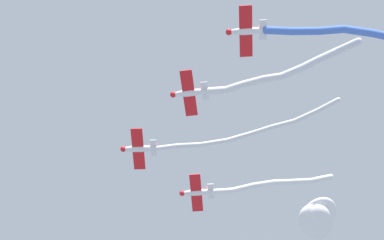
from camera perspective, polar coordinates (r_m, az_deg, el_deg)
name	(u,v)px	position (r m, az deg, el deg)	size (l,w,h in m)	color
airplane_lead	(139,149)	(84.88, -4.94, -2.64)	(6.64, 5.19, 1.70)	white
smoke_trail_lead	(248,131)	(84.35, 5.19, -1.01)	(17.49, 19.57, 3.00)	white
airplane_left_wing	(189,93)	(79.95, -0.27, 2.52)	(6.44, 5.36, 1.70)	white
smoke_trail_left_wing	(283,71)	(79.64, 8.33, 4.45)	(15.32, 14.57, 2.05)	white
airplane_right_wing	(197,192)	(89.46, 0.42, -6.67)	(6.55, 5.26, 1.70)	white
smoke_trail_right_wing	(272,184)	(90.10, 7.40, -5.87)	(9.87, 15.18, 2.47)	white
airplane_slot	(246,31)	(76.07, 5.00, 8.15)	(6.58, 5.23, 1.70)	white
cloud_east	(317,220)	(109.91, 11.41, -8.98)	(9.57, 8.88, 4.40)	white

